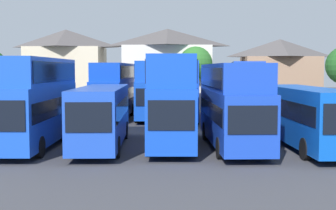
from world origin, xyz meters
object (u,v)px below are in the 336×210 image
(bus_9, at_px, (246,87))
(bus_1, at_px, (35,97))
(bus_7, at_px, (152,87))
(house_terrace_right, at_px, (280,72))
(house_terrace_centre, at_px, (168,66))
(bus_4, at_px, (233,101))
(bus_2, at_px, (102,113))
(house_terrace_left, at_px, (66,66))
(bus_8, at_px, (184,87))
(bus_6, at_px, (114,88))
(tree_right_of_lot, at_px, (196,64))
(bus_5, at_px, (305,114))
(bus_3, at_px, (171,96))

(bus_9, bearing_deg, bus_1, -38.13)
(bus_7, height_order, house_terrace_right, house_terrace_right)
(bus_1, bearing_deg, house_terrace_centre, 166.75)
(bus_4, distance_m, house_terrace_right, 33.49)
(bus_2, relative_size, bus_9, 0.97)
(house_terrace_left, bearing_deg, bus_8, -50.76)
(house_terrace_left, bearing_deg, bus_6, -64.66)
(house_terrace_right, bearing_deg, house_terrace_centre, -178.86)
(bus_2, relative_size, house_terrace_left, 1.12)
(bus_2, height_order, bus_6, bus_6)
(bus_7, xyz_separation_m, bus_8, (2.86, -0.42, 0.01))
(bus_4, xyz_separation_m, bus_8, (-2.60, 15.13, 0.21))
(bus_7, bearing_deg, tree_right_of_lot, 158.89)
(bus_2, relative_size, bus_4, 1.03)
(bus_9, bearing_deg, bus_6, -84.60)
(bus_6, height_order, house_terrace_right, house_terrace_right)
(bus_5, distance_m, house_terrace_left, 39.68)
(house_terrace_centre, bearing_deg, bus_9, -66.13)
(bus_5, xyz_separation_m, house_terrace_left, (-21.48, 33.25, 2.85))
(bus_1, relative_size, bus_6, 1.05)
(bus_3, xyz_separation_m, bus_6, (-5.34, 14.73, -0.13))
(bus_1, xyz_separation_m, bus_2, (3.85, -0.07, -0.90))
(bus_2, height_order, bus_7, bus_7)
(bus_4, distance_m, bus_7, 16.48)
(house_terrace_right, relative_size, tree_right_of_lot, 1.33)
(bus_9, relative_size, house_terrace_left, 1.16)
(bus_3, bearing_deg, house_terrace_centre, -179.38)
(house_terrace_centre, distance_m, house_terrace_right, 13.85)
(house_terrace_left, relative_size, house_terrace_right, 1.04)
(bus_4, height_order, bus_8, bus_8)
(house_terrace_centre, bearing_deg, house_terrace_right, 1.14)
(house_terrace_right, bearing_deg, bus_3, -112.12)
(house_terrace_centre, xyz_separation_m, house_terrace_right, (13.83, 0.28, -0.64))
(bus_3, relative_size, bus_4, 0.97)
(bus_8, xyz_separation_m, tree_right_of_lot, (1.45, 12.67, 2.18))
(bus_7, bearing_deg, house_terrace_left, -147.73)
(bus_1, distance_m, bus_5, 15.40)
(bus_4, height_order, house_terrace_left, house_terrace_left)
(bus_2, bearing_deg, house_terrace_left, -166.19)
(bus_3, distance_m, tree_right_of_lot, 27.54)
(house_terrace_centre, bearing_deg, tree_right_of_lot, -50.72)
(bus_2, distance_m, bus_5, 11.53)
(bus_7, xyz_separation_m, bus_9, (8.34, -0.28, -0.03))
(tree_right_of_lot, bearing_deg, house_terrace_left, 161.49)
(bus_7, distance_m, bus_8, 2.89)
(bus_3, bearing_deg, bus_5, 85.45)
(bus_4, distance_m, house_terrace_left, 37.57)
(bus_3, distance_m, bus_4, 3.53)
(bus_4, xyz_separation_m, bus_9, (2.88, 15.27, 0.17))
(bus_8, bearing_deg, bus_6, -88.55)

